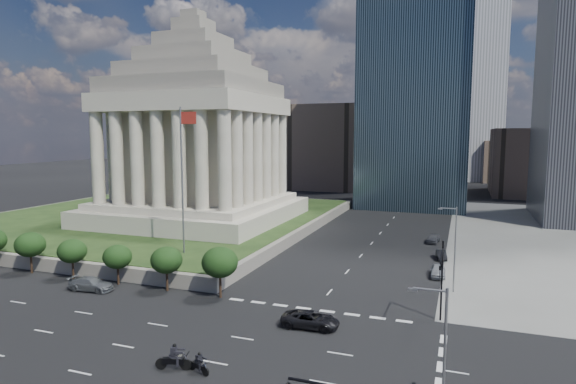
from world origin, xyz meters
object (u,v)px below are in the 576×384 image
at_px(flagpole, 183,172).
at_px(street_lamp_south, 441,364).
at_px(suv_grey, 91,284).
at_px(war_memorial, 196,118).
at_px(traffic_signal_ne, 441,273).
at_px(parked_sedan_near, 438,271).
at_px(motorcycle_trail, 173,356).
at_px(street_lamp_north, 454,244).
at_px(pickup_truck, 310,319).
at_px(motorcycle_lead, 199,362).
at_px(parked_sedan_far, 433,238).
at_px(parked_sedan_mid, 441,255).

distance_m(flagpole, street_lamp_south, 46.81).
bearing_deg(suv_grey, flagpole, -25.06).
distance_m(war_memorial, street_lamp_south, 73.51).
xyz_separation_m(traffic_signal_ne, parked_sedan_near, (-1.00, 17.12, -4.48)).
xyz_separation_m(traffic_signal_ne, motorcycle_trail, (-19.01, -15.80, -4.18)).
xyz_separation_m(traffic_signal_ne, street_lamp_north, (0.83, 11.30, 0.41)).
distance_m(pickup_truck, parked_sedan_near, 23.78).
bearing_deg(war_memorial, parked_sedan_near, -20.69).
xyz_separation_m(motorcycle_lead, motorcycle_trail, (-2.11, -0.22, 0.22)).
relative_size(parked_sedan_far, motorcycle_trail, 1.53).
relative_size(war_memorial, pickup_truck, 7.08).
height_order(street_lamp_south, parked_sedan_near, street_lamp_south).
relative_size(flagpole, parked_sedan_far, 4.54).
bearing_deg(motorcycle_trail, parked_sedan_mid, 50.69).
bearing_deg(parked_sedan_mid, street_lamp_north, -91.48).
bearing_deg(street_lamp_north, war_memorial, 154.08).
xyz_separation_m(flagpole, parked_sedan_far, (31.53, 27.14, -12.36)).
bearing_deg(suv_grey, traffic_signal_ne, -91.69).
bearing_deg(motorcycle_lead, traffic_signal_ne, 60.95).
bearing_deg(motorcycle_trail, parked_sedan_near, 45.12).
bearing_deg(motorcycle_trail, traffic_signal_ne, 23.53).
bearing_deg(war_memorial, motorcycle_lead, -59.32).
bearing_deg(parked_sedan_near, parked_sedan_mid, 87.35).
relative_size(pickup_truck, suv_grey, 1.02).
bearing_deg(parked_sedan_far, motorcycle_trail, -100.35).
distance_m(parked_sedan_mid, parked_sedan_far, 11.18).
height_order(war_memorial, parked_sedan_mid, war_memorial).
bearing_deg(parked_sedan_near, parked_sedan_far, 92.42).
height_order(street_lamp_south, parked_sedan_far, street_lamp_south).
xyz_separation_m(pickup_truck, parked_sedan_far, (8.69, 41.66, -0.02)).
relative_size(motorcycle_lead, motorcycle_trail, 0.79).
height_order(pickup_truck, parked_sedan_mid, pickup_truck).
bearing_deg(street_lamp_north, parked_sedan_near, 107.46).
xyz_separation_m(parked_sedan_near, motorcycle_lead, (-15.90, -32.70, 0.08)).
relative_size(traffic_signal_ne, motorcycle_lead, 3.50).
bearing_deg(parked_sedan_far, suv_grey, -125.39).
xyz_separation_m(war_memorial, pickup_truck, (35.00, -38.52, -20.63)).
height_order(flagpole, parked_sedan_far, flagpole).
xyz_separation_m(flagpole, motorcycle_lead, (17.43, -25.88, -12.26)).
bearing_deg(street_lamp_south, flagpole, 139.53).
bearing_deg(pickup_truck, suv_grey, 83.35).
bearing_deg(flagpole, pickup_truck, -32.45).
relative_size(traffic_signal_ne, parked_sedan_far, 1.82).
bearing_deg(street_lamp_south, parked_sedan_far, 93.64).
distance_m(pickup_truck, motorcycle_trail, 13.81).
height_order(street_lamp_north, parked_sedan_far, street_lamp_north).
bearing_deg(street_lamp_south, pickup_truck, 128.52).
bearing_deg(motorcycle_trail, motorcycle_lead, -10.27).
height_order(flagpole, street_lamp_south, flagpole).
relative_size(traffic_signal_ne, pickup_truck, 1.45).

